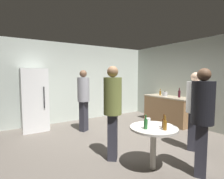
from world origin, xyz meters
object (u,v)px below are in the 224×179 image
at_px(refrigerator, 34,100).
at_px(person_in_black_shirt, 202,114).
at_px(wine_bottle_on_counter, 179,94).
at_px(beer_bottle_green, 146,124).
at_px(person_in_gray_shirt, 83,96).
at_px(person_in_olive_shirt, 113,105).
at_px(beer_bottle_on_counter, 160,93).
at_px(beer_bottle_brown, 164,123).
at_px(beer_bottle_amber, 165,125).
at_px(plastic_cup_white, 148,121).
at_px(kettle, 165,94).
at_px(person_in_white_shirt, 195,105).
at_px(foreground_table, 153,133).

relative_size(refrigerator, person_in_black_shirt, 1.05).
xyz_separation_m(wine_bottle_on_counter, beer_bottle_green, (-2.81, -1.46, -0.20)).
height_order(beer_bottle_green, person_in_gray_shirt, person_in_gray_shirt).
relative_size(wine_bottle_on_counter, person_in_olive_shirt, 0.17).
bearing_deg(person_in_black_shirt, beer_bottle_on_counter, -68.16).
distance_m(beer_bottle_brown, person_in_gray_shirt, 2.68).
relative_size(beer_bottle_on_counter, beer_bottle_brown, 1.00).
height_order(beer_bottle_amber, plastic_cup_white, beer_bottle_amber).
relative_size(kettle, plastic_cup_white, 2.22).
height_order(person_in_white_shirt, person_in_gray_shirt, person_in_gray_shirt).
height_order(wine_bottle_on_counter, beer_bottle_brown, wine_bottle_on_counter).
distance_m(foreground_table, person_in_white_shirt, 1.32).
xyz_separation_m(beer_bottle_brown, person_in_olive_shirt, (-0.51, 0.78, 0.23)).
distance_m(person_in_gray_shirt, person_in_olive_shirt, 1.88).
bearing_deg(person_in_gray_shirt, beer_bottle_green, -30.78).
bearing_deg(beer_bottle_green, person_in_white_shirt, 2.99).
height_order(refrigerator, person_in_white_shirt, refrigerator).
bearing_deg(foreground_table, plastic_cup_white, 77.56).
distance_m(plastic_cup_white, person_in_black_shirt, 0.88).
bearing_deg(person_in_gray_shirt, plastic_cup_white, -25.28).
height_order(beer_bottle_on_counter, beer_bottle_green, beer_bottle_on_counter).
distance_m(kettle, person_in_gray_shirt, 2.78).
height_order(plastic_cup_white, person_in_olive_shirt, person_in_olive_shirt).
distance_m(person_in_white_shirt, person_in_olive_shirt, 1.78).
relative_size(plastic_cup_white, person_in_gray_shirt, 0.06).
xyz_separation_m(beer_bottle_green, person_in_olive_shirt, (-0.22, 0.66, 0.23)).
relative_size(wine_bottle_on_counter, plastic_cup_white, 2.82).
distance_m(foreground_table, plastic_cup_white, 0.24).
distance_m(beer_bottle_amber, person_in_olive_shirt, 1.00).
bearing_deg(person_in_olive_shirt, foreground_table, -19.01).
xyz_separation_m(wine_bottle_on_counter, person_in_gray_shirt, (-2.84, 1.07, 0.01)).
relative_size(refrigerator, person_in_gray_shirt, 1.03).
relative_size(refrigerator, person_in_olive_shirt, 1.01).
bearing_deg(beer_bottle_brown, wine_bottle_on_counter, 32.09).
xyz_separation_m(beer_bottle_on_counter, person_in_black_shirt, (-2.06, -2.73, 0.02)).
bearing_deg(person_in_olive_shirt, beer_bottle_green, -32.56).
bearing_deg(person_in_gray_shirt, kettle, 46.23).
bearing_deg(refrigerator, plastic_cup_white, -65.81).
height_order(wine_bottle_on_counter, foreground_table, wine_bottle_on_counter).
bearing_deg(foreground_table, person_in_black_shirt, -47.35).
relative_size(beer_bottle_on_counter, plastic_cup_white, 2.09).
bearing_deg(person_in_white_shirt, beer_bottle_on_counter, -151.31).
distance_m(plastic_cup_white, person_in_olive_shirt, 0.71).
distance_m(beer_bottle_brown, person_in_black_shirt, 0.60).
distance_m(refrigerator, person_in_olive_shirt, 2.89).
bearing_deg(beer_bottle_on_counter, beer_bottle_amber, -136.48).
xyz_separation_m(beer_bottle_on_counter, person_in_white_shirt, (-1.29, -2.12, -0.01)).
distance_m(beer_bottle_green, person_in_gray_shirt, 2.54).
distance_m(kettle, beer_bottle_amber, 3.27).
bearing_deg(plastic_cup_white, person_in_olive_shirt, 132.33).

